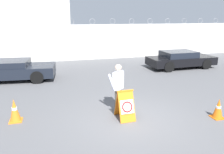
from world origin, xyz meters
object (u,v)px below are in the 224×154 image
at_px(traffic_cone_near, 218,109).
at_px(traffic_cone_mid, 15,110).
at_px(security_guard, 118,85).
at_px(parked_car_far_side, 180,59).
at_px(barricade_sign, 125,105).
at_px(parked_car_front_coupe, 12,70).

height_order(traffic_cone_near, traffic_cone_mid, traffic_cone_mid).
relative_size(security_guard, parked_car_far_side, 0.39).
distance_m(barricade_sign, parked_car_far_side, 8.88).
xyz_separation_m(traffic_cone_mid, parked_car_front_coupe, (-0.83, 5.37, 0.20)).
distance_m(security_guard, parked_car_far_side, 8.46).
relative_size(traffic_cone_near, parked_car_far_side, 0.15).
relative_size(security_guard, traffic_cone_mid, 2.27).
xyz_separation_m(barricade_sign, traffic_cone_mid, (-3.67, 0.81, -0.12)).
height_order(traffic_cone_near, parked_car_front_coupe, parked_car_front_coupe).
xyz_separation_m(security_guard, traffic_cone_near, (3.22, -1.49, -0.66)).
distance_m(security_guard, parked_car_front_coupe, 7.09).
distance_m(barricade_sign, traffic_cone_near, 3.27).
height_order(security_guard, traffic_cone_near, security_guard).
distance_m(security_guard, traffic_cone_near, 3.61).
distance_m(barricade_sign, traffic_cone_mid, 3.76).
distance_m(security_guard, traffic_cone_mid, 3.67).
relative_size(traffic_cone_mid, parked_car_far_side, 0.17).
xyz_separation_m(barricade_sign, parked_car_front_coupe, (-4.50, 6.18, 0.08)).
xyz_separation_m(traffic_cone_near, parked_car_front_coupe, (-7.66, 6.99, 0.24)).
relative_size(parked_car_front_coupe, parked_car_far_side, 1.00).
height_order(security_guard, parked_car_front_coupe, security_guard).
relative_size(barricade_sign, security_guard, 0.58).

